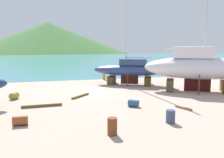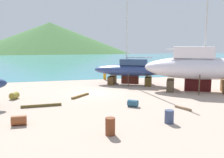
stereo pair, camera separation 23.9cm
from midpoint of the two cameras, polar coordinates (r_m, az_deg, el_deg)
name	(u,v)px [view 2 (the right image)]	position (r m, az deg, el deg)	size (l,w,h in m)	color
ground_plane	(101,101)	(21.67, -2.16, -5.02)	(52.02, 52.02, 0.00)	tan
sea_water	(63,61)	(71.93, -10.88, 3.98)	(158.05, 75.97, 0.01)	teal
headland_hill	(51,51)	(161.15, -13.49, 6.06)	(177.56, 177.56, 34.52)	#3B6833
sailboat_mid_port	(130,70)	(30.19, 4.33, 2.07)	(8.90, 6.19, 13.92)	#53381E
sailboat_large_starboard	(198,67)	(27.19, 18.86, 2.51)	(11.18, 8.36, 16.64)	brown
worker	(105,73)	(34.48, -1.44, 1.28)	(0.44, 0.24, 1.62)	orange
barrel_tipped_right	(133,103)	(19.91, 5.02, -5.41)	(0.55, 0.55, 0.76)	#2A556F
barrel_rust_far	(19,120)	(16.45, -19.64, -8.64)	(0.60, 0.60, 0.87)	brown
barrel_rust_mid	(14,96)	(24.11, -20.70, -3.48)	(0.59, 0.59, 0.78)	olive
barrel_blue_faded	(169,117)	(16.27, 13.04, -8.18)	(0.56, 0.56, 0.81)	#384567
barrel_tar_black	(110,126)	(13.87, 0.11, -10.53)	(0.53, 0.53, 0.95)	brown
timber_plank_near	(80,96)	(23.64, -6.77, -3.76)	(2.49, 0.23, 0.17)	brown
timber_short_cross	(41,106)	(20.54, -15.14, -5.74)	(3.05, 0.17, 0.20)	brown
timber_long_fore	(183,108)	(19.91, 15.87, -6.27)	(1.49, 0.16, 0.15)	#7E6245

